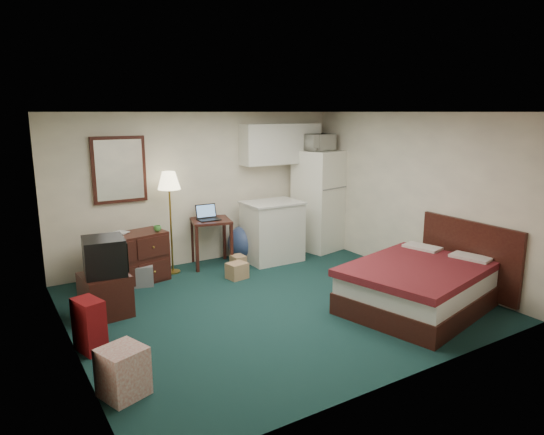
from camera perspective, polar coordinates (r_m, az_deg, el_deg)
floor at (r=6.58m, az=0.14°, el=-10.02°), size 5.00×4.50×0.01m
ceiling at (r=6.08m, az=0.16°, el=12.32°), size 5.00×4.50×0.01m
walls at (r=6.21m, az=0.15°, el=0.71°), size 5.01×4.51×2.50m
mirror at (r=7.66m, az=-17.54°, el=5.38°), size 0.80×0.06×1.00m
upper_cabinets at (r=8.63m, az=1.06°, el=8.67°), size 1.50×0.35×0.70m
headboard at (r=7.22m, az=22.11°, el=-4.28°), size 0.06×1.56×1.00m
dresser at (r=7.46m, az=-16.50°, el=-4.74°), size 1.18×0.70×0.75m
floor_lamp at (r=7.71m, az=-11.82°, el=-0.64°), size 0.35×0.35×1.61m
desk at (r=8.07m, az=-7.16°, el=-2.93°), size 0.75×0.75×0.78m
exercise_ball at (r=8.39m, az=-3.21°, el=-2.93°), size 0.68×0.68×0.59m
kitchen_counter at (r=8.26m, az=0.03°, el=-1.73°), size 0.91×0.70×0.99m
fridge at (r=8.94m, az=5.58°, el=2.02°), size 0.89×0.89×1.82m
bed at (r=6.56m, az=16.79°, el=-7.88°), size 2.12×1.82×0.59m
tv_stand at (r=6.47m, az=-19.01°, el=-8.58°), size 0.58×0.62×0.53m
suitcase at (r=5.60m, az=-20.70°, el=-11.79°), size 0.32×0.40×0.58m
retail_box at (r=4.74m, az=-17.14°, el=-16.96°), size 0.46×0.46×0.45m
file_bin at (r=7.44m, az=-15.50°, el=-6.54°), size 0.51×0.43×0.30m
cardboard_box_a at (r=7.48m, az=-4.14°, el=-6.26°), size 0.33×0.29×0.24m
cardboard_box_b at (r=7.88m, az=-4.00°, el=-5.30°), size 0.20×0.24×0.23m
laptop at (r=7.90m, az=-7.45°, el=0.54°), size 0.36×0.30×0.24m
crt_tv at (r=6.34m, az=-19.14°, el=-4.30°), size 0.56×0.59×0.46m
microwave at (r=8.79m, az=5.50°, el=9.02°), size 0.56×0.34×0.36m
book_a at (r=7.19m, az=-18.73°, el=-1.46°), size 0.17×0.08×0.24m
book_b at (r=7.41m, az=-17.79°, el=-1.09°), size 0.15×0.09×0.21m
mug at (r=7.43m, az=-13.34°, el=-1.18°), size 0.14×0.12×0.11m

